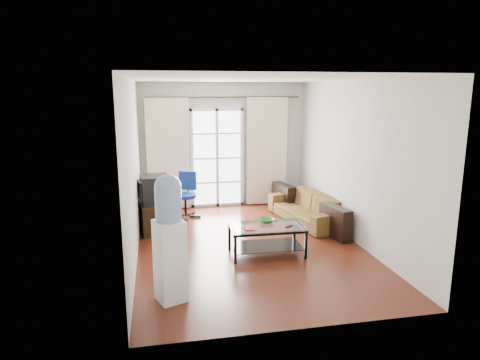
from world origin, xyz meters
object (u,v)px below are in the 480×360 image
crt_tv (154,189)px  water_cooler (169,236)px  sofa (307,208)px  coffee_table (267,236)px  tv_stand (155,217)px  task_chair (186,204)px

crt_tv → water_cooler: 2.71m
crt_tv → sofa: bearing=-7.6°
sofa → coffee_table: size_ratio=1.74×
tv_stand → crt_tv: bearing=86.5°
coffee_table → crt_tv: bearing=139.0°
crt_tv → tv_stand: bearing=-93.7°
task_chair → water_cooler: 3.56m
task_chair → water_cooler: bearing=-76.7°
crt_tv → coffee_table: bearing=-48.9°
coffee_table → tv_stand: (-1.71, 1.48, -0.03)m
sofa → coffee_table: sofa is taller
sofa → task_chair: bearing=-119.6°
tv_stand → water_cooler: water_cooler is taller
coffee_table → water_cooler: water_cooler is taller
tv_stand → crt_tv: 0.52m
task_chair → tv_stand: bearing=-107.8°
tv_stand → water_cooler: 2.76m
sofa → water_cooler: 3.89m
coffee_table → task_chair: (-1.09, 2.27, -0.03)m
task_chair → coffee_table: bearing=-44.0°
tv_stand → crt_tv: crt_tv is taller
task_chair → water_cooler: water_cooler is taller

